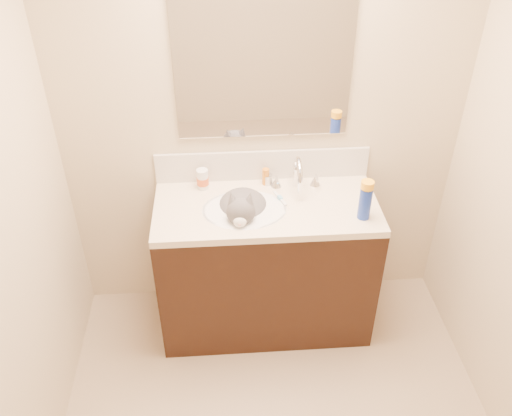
{
  "coord_description": "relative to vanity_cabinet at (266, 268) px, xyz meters",
  "views": [
    {
      "loc": [
        -0.23,
        -1.37,
        2.53
      ],
      "look_at": [
        -0.06,
        0.92,
        0.88
      ],
      "focal_mm": 38.0,
      "sensor_mm": 36.0,
      "label": 1
    }
  ],
  "objects": [
    {
      "name": "room_shell",
      "position": [
        0.0,
        -0.97,
        1.08
      ],
      "size": [
        2.24,
        2.54,
        2.52
      ],
      "color": "#C8B695",
      "rests_on": "ground"
    },
    {
      "name": "vanity_cabinet",
      "position": [
        0.0,
        0.0,
        0.0
      ],
      "size": [
        1.2,
        0.55,
        0.82
      ],
      "primitive_type": "cube",
      "color": "black",
      "rests_on": "ground"
    },
    {
      "name": "counter_slab",
      "position": [
        0.0,
        0.0,
        0.43
      ],
      "size": [
        1.2,
        0.55,
        0.04
      ],
      "primitive_type": "cube",
      "color": "beige",
      "rests_on": "vanity_cabinet"
    },
    {
      "name": "basin",
      "position": [
        -0.12,
        -0.03,
        0.38
      ],
      "size": [
        0.45,
        0.36,
        0.14
      ],
      "primitive_type": "ellipsoid",
      "color": "white",
      "rests_on": "vanity_cabinet"
    },
    {
      "name": "faucet",
      "position": [
        0.18,
        0.14,
        0.54
      ],
      "size": [
        0.28,
        0.2,
        0.21
      ],
      "color": "silver",
      "rests_on": "counter_slab"
    },
    {
      "name": "cat",
      "position": [
        -0.13,
        -0.0,
        0.42
      ],
      "size": [
        0.33,
        0.42,
        0.32
      ],
      "rotation": [
        0.0,
        0.0,
        -0.12
      ],
      "color": "#4C4A4C",
      "rests_on": "basin"
    },
    {
      "name": "backsplash",
      "position": [
        0.0,
        0.26,
        0.54
      ],
      "size": [
        1.2,
        0.02,
        0.18
      ],
      "primitive_type": "cube",
      "color": "beige",
      "rests_on": "counter_slab"
    },
    {
      "name": "mirror",
      "position": [
        0.0,
        0.26,
        1.13
      ],
      "size": [
        0.9,
        0.02,
        0.8
      ],
      "primitive_type": "cube",
      "color": "white",
      "rests_on": "room_shell"
    },
    {
      "name": "pill_bottle",
      "position": [
        -0.34,
        0.19,
        0.51
      ],
      "size": [
        0.07,
        0.07,
        0.12
      ],
      "primitive_type": "cylinder",
      "rotation": [
        0.0,
        0.0,
        -0.13
      ],
      "color": "silver",
      "rests_on": "counter_slab"
    },
    {
      "name": "pill_label",
      "position": [
        -0.34,
        0.19,
        0.5
      ],
      "size": [
        0.08,
        0.08,
        0.04
      ],
      "primitive_type": "cylinder",
      "rotation": [
        0.0,
        0.0,
        -0.13
      ],
      "color": "#D85824",
      "rests_on": "pill_bottle"
    },
    {
      "name": "silver_jar",
      "position": [
        0.03,
        0.21,
        0.48
      ],
      "size": [
        0.06,
        0.06,
        0.06
      ],
      "primitive_type": "cylinder",
      "rotation": [
        0.0,
        0.0,
        -0.23
      ],
      "color": "#B7B7BC",
      "rests_on": "counter_slab"
    },
    {
      "name": "amber_bottle",
      "position": [
        0.01,
        0.21,
        0.5
      ],
      "size": [
        0.04,
        0.04,
        0.1
      ],
      "primitive_type": "cylinder",
      "rotation": [
        0.0,
        0.0,
        -0.11
      ],
      "color": "orange",
      "rests_on": "counter_slab"
    },
    {
      "name": "toothbrush",
      "position": [
        0.08,
        0.05,
        0.46
      ],
      "size": [
        0.06,
        0.14,
        0.01
      ],
      "primitive_type": "cube",
      "rotation": [
        0.0,
        0.0,
        0.35
      ],
      "color": "silver",
      "rests_on": "counter_slab"
    },
    {
      "name": "toothbrush_head",
      "position": [
        0.08,
        0.05,
        0.46
      ],
      "size": [
        0.03,
        0.04,
        0.02
      ],
      "primitive_type": "cube",
      "rotation": [
        0.0,
        0.0,
        0.35
      ],
      "color": "#68B8DE",
      "rests_on": "counter_slab"
    },
    {
      "name": "spray_can",
      "position": [
        0.49,
        -0.14,
        0.54
      ],
      "size": [
        0.08,
        0.08,
        0.18
      ],
      "primitive_type": "cylinder",
      "rotation": [
        0.0,
        0.0,
        -0.2
      ],
      "color": "#1732A4",
      "rests_on": "counter_slab"
    },
    {
      "name": "spray_cap",
      "position": [
        0.49,
        -0.14,
        0.65
      ],
      "size": [
        0.08,
        0.08,
        0.04
      ],
      "primitive_type": "cylinder",
      "rotation": [
        0.0,
        0.0,
        -0.2
      ],
      "color": "#FFAD1A",
      "rests_on": "spray_can"
    }
  ]
}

